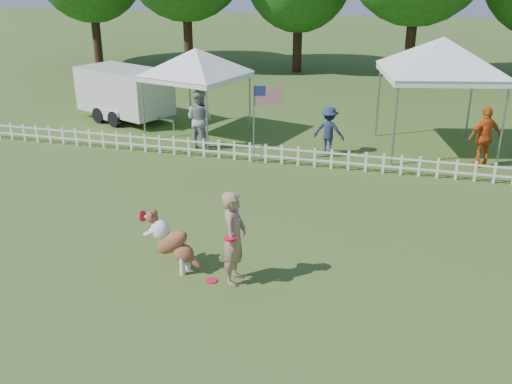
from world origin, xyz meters
TOP-DOWN VIEW (x-y plane):
  - ground at (0.00, 0.00)m, footprint 120.00×120.00m
  - picket_fence at (0.00, 7.00)m, footprint 22.00×0.08m
  - handler at (0.43, 0.13)m, footprint 0.46×0.68m
  - dog at (-0.86, 0.23)m, footprint 1.20×0.54m
  - frisbee_on_turf at (-0.00, -0.00)m, footprint 0.25×0.25m
  - canopy_tent_left at (-3.78, 9.26)m, footprint 3.50×3.50m
  - canopy_tent_right at (4.11, 9.68)m, footprint 4.07×4.07m
  - cargo_trailer at (-7.23, 10.50)m, footprint 5.01×3.64m
  - flag_pole at (-1.09, 6.85)m, footprint 0.90×0.41m
  - spectator_a at (-3.21, 7.91)m, footprint 1.10×0.96m
  - spectator_b at (0.94, 8.39)m, footprint 1.04×0.68m
  - spectator_c at (5.52, 8.40)m, footprint 1.14×0.94m

SIDE VIEW (x-z plane):
  - ground at x=0.00m, z-range 0.00..0.00m
  - frisbee_on_turf at x=0.00m, z-range 0.00..0.02m
  - picket_fence at x=0.00m, z-range 0.00..0.60m
  - dog at x=-0.86m, z-range 0.00..1.20m
  - spectator_b at x=0.94m, z-range 0.00..1.52m
  - spectator_c at x=5.52m, z-range 0.00..1.82m
  - handler at x=0.43m, z-range 0.00..1.84m
  - spectator_a at x=-3.21m, z-range 0.00..1.92m
  - cargo_trailer at x=-7.23m, z-range 0.00..2.02m
  - flag_pole at x=-1.09m, z-range 0.00..2.41m
  - canopy_tent_left at x=-3.78m, z-range 0.00..2.95m
  - canopy_tent_right at x=4.11m, z-range 0.00..3.51m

